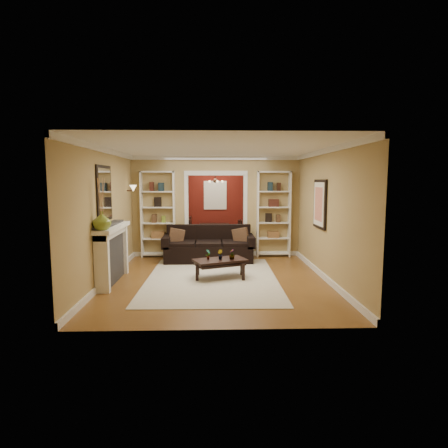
{
  "coord_description": "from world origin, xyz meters",
  "views": [
    {
      "loc": [
        -0.09,
        -8.97,
        2.05
      ],
      "look_at": [
        0.16,
        -0.8,
        1.1
      ],
      "focal_mm": 30.0,
      "sensor_mm": 36.0,
      "label": 1
    }
  ],
  "objects_px": {
    "bookshelf_left": "(158,214)",
    "coffee_table": "(220,269)",
    "bookshelf_right": "(273,214)",
    "sofa": "(209,244)",
    "fireplace": "(114,254)",
    "dining_table": "(215,236)"
  },
  "relations": [
    {
      "from": "sofa",
      "to": "bookshelf_right",
      "type": "distance_m",
      "value": 1.97
    },
    {
      "from": "bookshelf_left",
      "to": "fireplace",
      "type": "xyz_separation_m",
      "value": [
        -0.54,
        -2.53,
        -0.57
      ]
    },
    {
      "from": "fireplace",
      "to": "sofa",
      "type": "bearing_deg",
      "value": 45.79
    },
    {
      "from": "coffee_table",
      "to": "sofa",
      "type": "bearing_deg",
      "value": 76.73
    },
    {
      "from": "fireplace",
      "to": "dining_table",
      "type": "height_order",
      "value": "fireplace"
    },
    {
      "from": "bookshelf_right",
      "to": "bookshelf_left",
      "type": "bearing_deg",
      "value": 180.0
    },
    {
      "from": "coffee_table",
      "to": "bookshelf_left",
      "type": "height_order",
      "value": "bookshelf_left"
    },
    {
      "from": "bookshelf_right",
      "to": "fireplace",
      "type": "distance_m",
      "value": 4.47
    },
    {
      "from": "bookshelf_left",
      "to": "coffee_table",
      "type": "bearing_deg",
      "value": -54.71
    },
    {
      "from": "coffee_table",
      "to": "bookshelf_left",
      "type": "distance_m",
      "value": 2.95
    },
    {
      "from": "dining_table",
      "to": "coffee_table",
      "type": "bearing_deg",
      "value": -179.02
    },
    {
      "from": "dining_table",
      "to": "bookshelf_right",
      "type": "bearing_deg",
      "value": -138.07
    },
    {
      "from": "coffee_table",
      "to": "fireplace",
      "type": "xyz_separation_m",
      "value": [
        -2.15,
        -0.25,
        0.38
      ]
    },
    {
      "from": "sofa",
      "to": "fireplace",
      "type": "distance_m",
      "value": 2.72
    },
    {
      "from": "sofa",
      "to": "bookshelf_left",
      "type": "bearing_deg",
      "value": 156.86
    },
    {
      "from": "bookshelf_left",
      "to": "bookshelf_right",
      "type": "height_order",
      "value": "same"
    },
    {
      "from": "sofa",
      "to": "coffee_table",
      "type": "distance_m",
      "value": 1.73
    },
    {
      "from": "sofa",
      "to": "bookshelf_right",
      "type": "xyz_separation_m",
      "value": [
        1.74,
        0.58,
        0.7
      ]
    },
    {
      "from": "bookshelf_right",
      "to": "dining_table",
      "type": "relative_size",
      "value": 1.29
    },
    {
      "from": "coffee_table",
      "to": "dining_table",
      "type": "relative_size",
      "value": 0.6
    },
    {
      "from": "sofa",
      "to": "bookshelf_right",
      "type": "relative_size",
      "value": 1.0
    },
    {
      "from": "coffee_table",
      "to": "bookshelf_right",
      "type": "bearing_deg",
      "value": 35.03
    }
  ]
}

